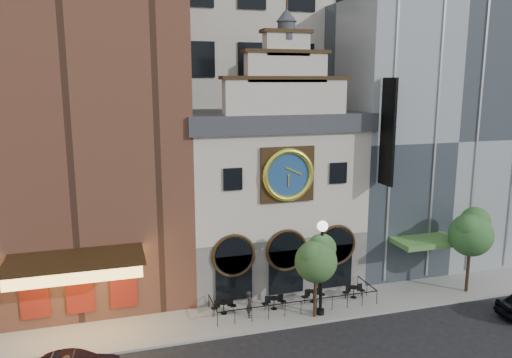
{
  "coord_description": "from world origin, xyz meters",
  "views": [
    {
      "loc": [
        -11.0,
        -25.55,
        14.47
      ],
      "look_at": [
        -1.47,
        6.0,
        7.94
      ],
      "focal_mm": 35.0,
      "sensor_mm": 36.0,
      "label": 1
    }
  ],
  "objects": [
    {
      "name": "bistro_1",
      "position": [
        -1.36,
        2.42,
        0.61
      ],
      "size": [
        1.58,
        0.68,
        0.9
      ],
      "color": "black",
      "rests_on": "sidewalk"
    },
    {
      "name": "tree_left",
      "position": [
        0.78,
        0.79,
        3.93
      ],
      "size": [
        2.68,
        2.58,
        5.16
      ],
      "color": "#382619",
      "rests_on": "sidewalk"
    },
    {
      "name": "bistro_0",
      "position": [
        -4.56,
        2.73,
        0.61
      ],
      "size": [
        1.58,
        0.68,
        0.9
      ],
      "color": "black",
      "rests_on": "sidewalk"
    },
    {
      "name": "tree_right",
      "position": [
        12.33,
        1.24,
        4.45
      ],
      "size": [
        3.05,
        2.93,
        5.87
      ],
      "color": "#382619",
      "rests_on": "sidewalk"
    },
    {
      "name": "office_tower",
      "position": [
        0.0,
        20.0,
        20.0
      ],
      "size": [
        20.0,
        16.0,
        40.0
      ],
      "primitive_type": "cube",
      "color": "beige",
      "rests_on": "ground"
    },
    {
      "name": "clock_building",
      "position": [
        0.0,
        7.82,
        6.69
      ],
      "size": [
        12.6,
        8.78,
        18.65
      ],
      "color": "#605E5B",
      "rests_on": "ground"
    },
    {
      "name": "sidewalk",
      "position": [
        0.0,
        2.5,
        0.07
      ],
      "size": [
        44.0,
        5.0,
        0.15
      ],
      "primitive_type": "cube",
      "color": "gray",
      "rests_on": "ground"
    },
    {
      "name": "cafe_railing",
      "position": [
        0.0,
        2.5,
        0.6
      ],
      "size": [
        10.6,
        2.6,
        0.9
      ],
      "primitive_type": null,
      "color": "black",
      "rests_on": "sidewalk"
    },
    {
      "name": "bistro_2",
      "position": [
        1.44,
        2.65,
        0.61
      ],
      "size": [
        1.58,
        0.68,
        0.9
      ],
      "color": "black",
      "rests_on": "sidewalk"
    },
    {
      "name": "bistro_3",
      "position": [
        4.31,
        2.49,
        0.61
      ],
      "size": [
        1.58,
        0.68,
        0.9
      ],
      "color": "black",
      "rests_on": "sidewalk"
    },
    {
      "name": "theater_building",
      "position": [
        -13.0,
        9.96,
        12.6
      ],
      "size": [
        14.0,
        15.6,
        25.0
      ],
      "color": "brown",
      "rests_on": "ground"
    },
    {
      "name": "pedestrian",
      "position": [
        -3.14,
        1.86,
        0.99
      ],
      "size": [
        0.5,
        0.67,
        1.68
      ],
      "primitive_type": "imported",
      "rotation": [
        0.0,
        0.0,
        1.39
      ],
      "color": "black",
      "rests_on": "sidewalk"
    },
    {
      "name": "retail_building",
      "position": [
        12.99,
        9.99,
        10.14
      ],
      "size": [
        14.0,
        14.4,
        20.0
      ],
      "color": "gray",
      "rests_on": "ground"
    },
    {
      "name": "lamppost",
      "position": [
        1.18,
        0.92,
        3.89
      ],
      "size": [
        1.92,
        0.77,
        6.04
      ],
      "rotation": [
        0.0,
        0.0,
        -0.12
      ],
      "color": "black",
      "rests_on": "sidewalk"
    },
    {
      "name": "ground",
      "position": [
        0.0,
        0.0,
        0.0
      ],
      "size": [
        120.0,
        120.0,
        0.0
      ],
      "primitive_type": "plane",
      "color": "black",
      "rests_on": "ground"
    }
  ]
}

